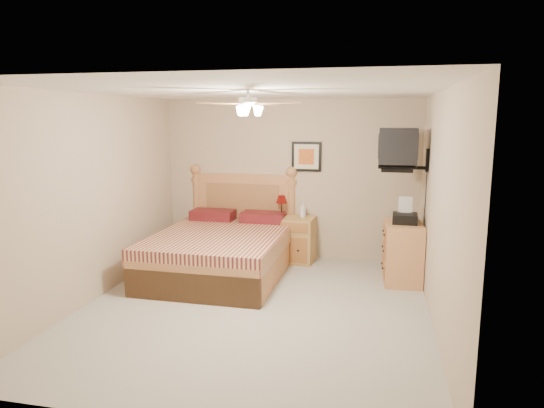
{
  "coord_description": "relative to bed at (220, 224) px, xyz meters",
  "views": [
    {
      "loc": [
        1.36,
        -5.21,
        2.2
      ],
      "look_at": [
        0.02,
        0.9,
        1.1
      ],
      "focal_mm": 32.0,
      "sensor_mm": 36.0,
      "label": 1
    }
  ],
  "objects": [
    {
      "name": "floor",
      "position": [
        0.78,
        -1.12,
        -0.74
      ],
      "size": [
        4.5,
        4.5,
        0.0
      ],
      "primitive_type": "plane",
      "color": "#A19D91",
      "rests_on": "ground"
    },
    {
      "name": "nightstand",
      "position": [
        0.89,
        0.88,
        -0.39
      ],
      "size": [
        0.68,
        0.53,
        0.7
      ],
      "primitive_type": "cube",
      "rotation": [
        0.0,
        0.0,
        -0.07
      ],
      "color": "#A77C43",
      "rests_on": "ground"
    },
    {
      "name": "magazine_lower",
      "position": [
        2.49,
        0.45,
        0.1
      ],
      "size": [
        0.26,
        0.32,
        0.03
      ],
      "primitive_type": "imported",
      "rotation": [
        0.0,
        0.0,
        0.13
      ],
      "color": "#B5A88F",
      "rests_on": "dresser"
    },
    {
      "name": "wall_front",
      "position": [
        0.78,
        -3.37,
        0.51
      ],
      "size": [
        4.0,
        0.04,
        2.5
      ],
      "primitive_type": "cube",
      "color": "tan",
      "rests_on": "ground"
    },
    {
      "name": "bed",
      "position": [
        0.0,
        0.0,
        0.0
      ],
      "size": [
        1.76,
        2.29,
        1.47
      ],
      "primitive_type": null,
      "rotation": [
        0.0,
        0.0,
        -0.01
      ],
      "color": "#AA7247",
      "rests_on": "ground"
    },
    {
      "name": "wall_tv",
      "position": [
        2.53,
        0.22,
        1.07
      ],
      "size": [
        0.56,
        0.46,
        0.58
      ],
      "primitive_type": null,
      "color": "black",
      "rests_on": "wall_right"
    },
    {
      "name": "dresser",
      "position": [
        2.51,
        0.24,
        -0.32
      ],
      "size": [
        0.52,
        0.72,
        0.82
      ],
      "primitive_type": "cube",
      "rotation": [
        0.0,
        0.0,
        0.05
      ],
      "color": "#C17D48",
      "rests_on": "ground"
    },
    {
      "name": "wall_right",
      "position": [
        2.78,
        -1.12,
        0.51
      ],
      "size": [
        0.04,
        4.5,
        2.5
      ],
      "primitive_type": "cube",
      "color": "tan",
      "rests_on": "ground"
    },
    {
      "name": "wall_left",
      "position": [
        -1.22,
        -1.12,
        0.51
      ],
      "size": [
        0.04,
        4.5,
        2.5
      ],
      "primitive_type": "cube",
      "color": "tan",
      "rests_on": "ground"
    },
    {
      "name": "lotion_bottle",
      "position": [
        1.03,
        0.9,
        0.08
      ],
      "size": [
        0.11,
        0.11,
        0.24
      ],
      "primitive_type": "imported",
      "rotation": [
        0.0,
        0.0,
        0.28
      ],
      "color": "silver",
      "rests_on": "nightstand"
    },
    {
      "name": "wall_back",
      "position": [
        0.78,
        1.13,
        0.51
      ],
      "size": [
        4.0,
        0.04,
        2.5
      ],
      "primitive_type": "cube",
      "color": "tan",
      "rests_on": "ground"
    },
    {
      "name": "ceiling",
      "position": [
        0.78,
        -1.12,
        1.76
      ],
      "size": [
        4.0,
        4.5,
        0.04
      ],
      "primitive_type": "cube",
      "color": "white",
      "rests_on": "ground"
    },
    {
      "name": "fax_machine",
      "position": [
        2.51,
        0.22,
        0.26
      ],
      "size": [
        0.34,
        0.35,
        0.34
      ],
      "primitive_type": null,
      "rotation": [
        0.0,
        0.0,
        -0.04
      ],
      "color": "black",
      "rests_on": "dresser"
    },
    {
      "name": "framed_picture",
      "position": [
        1.05,
        1.11,
        0.88
      ],
      "size": [
        0.46,
        0.04,
        0.46
      ],
      "primitive_type": "cube",
      "color": "black",
      "rests_on": "wall_back"
    },
    {
      "name": "ceiling_fan",
      "position": [
        0.78,
        -1.32,
        1.62
      ],
      "size": [
        1.14,
        1.14,
        0.28
      ],
      "primitive_type": null,
      "color": "white",
      "rests_on": "ceiling"
    },
    {
      "name": "table_lamp",
      "position": [
        0.7,
        0.9,
        0.13
      ],
      "size": [
        0.19,
        0.19,
        0.33
      ],
      "primitive_type": null,
      "rotation": [
        0.0,
        0.0,
        -0.07
      ],
      "color": "#5B0907",
      "rests_on": "nightstand"
    },
    {
      "name": "magazine_upper",
      "position": [
        2.51,
        0.47,
        0.12
      ],
      "size": [
        0.23,
        0.28,
        0.02
      ],
      "primitive_type": "imported",
      "rotation": [
        0.0,
        0.0,
        -0.19
      ],
      "color": "gray",
      "rests_on": "magazine_lower"
    }
  ]
}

